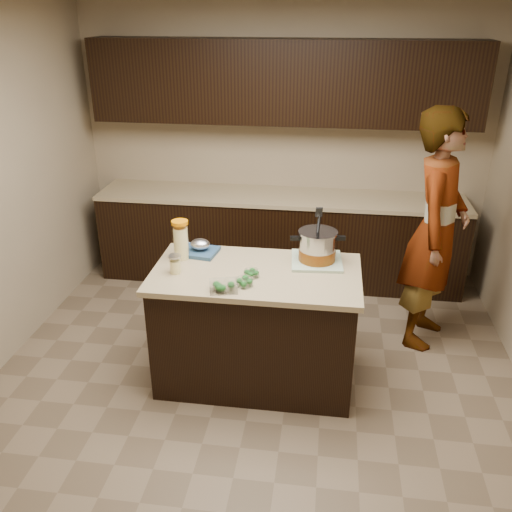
{
  "coord_description": "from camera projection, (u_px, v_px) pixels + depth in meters",
  "views": [
    {
      "loc": [
        0.47,
        -3.35,
        2.59
      ],
      "look_at": [
        0.0,
        0.0,
        1.02
      ],
      "focal_mm": 38.0,
      "sensor_mm": 36.0,
      "label": 1
    }
  ],
  "objects": [
    {
      "name": "ground_plane",
      "position": [
        256.0,
        376.0,
        4.16
      ],
      "size": [
        4.0,
        4.0,
        0.0
      ],
      "primitive_type": "plane",
      "color": "brown",
      "rests_on": "ground"
    },
    {
      "name": "broccoli_tub_left",
      "position": [
        251.0,
        274.0,
        3.7
      ],
      "size": [
        0.13,
        0.13,
        0.05
      ],
      "rotation": [
        0.0,
        0.0,
        -0.35
      ],
      "color": "silver",
      "rests_on": "island"
    },
    {
      "name": "island",
      "position": [
        256.0,
        326.0,
        3.97
      ],
      "size": [
        1.46,
        0.81,
        0.9
      ],
      "color": "black",
      "rests_on": "ground"
    },
    {
      "name": "blue_tray",
      "position": [
        199.0,
        249.0,
        4.05
      ],
      "size": [
        0.32,
        0.27,
        0.11
      ],
      "rotation": [
        0.0,
        0.0,
        -0.15
      ],
      "color": "navy",
      "rests_on": "island"
    },
    {
      "name": "broccoli_tub_rect",
      "position": [
        223.0,
        287.0,
        3.52
      ],
      "size": [
        0.21,
        0.17,
        0.07
      ],
      "rotation": [
        0.0,
        0.0,
        0.26
      ],
      "color": "silver",
      "rests_on": "island"
    },
    {
      "name": "person",
      "position": [
        436.0,
        231.0,
        4.27
      ],
      "size": [
        0.68,
        0.82,
        1.94
      ],
      "primitive_type": "imported",
      "rotation": [
        0.0,
        0.0,
        1.22
      ],
      "color": "gray",
      "rests_on": "ground"
    },
    {
      "name": "stock_pot",
      "position": [
        317.0,
        248.0,
        3.88
      ],
      "size": [
        0.39,
        0.32,
        0.4
      ],
      "rotation": [
        0.0,
        0.0,
        0.15
      ],
      "color": "#B7B7BC",
      "rests_on": "dish_towel"
    },
    {
      "name": "room_shell",
      "position": [
        256.0,
        157.0,
        3.44
      ],
      "size": [
        4.04,
        4.04,
        2.72
      ],
      "color": "tan",
      "rests_on": "ground"
    },
    {
      "name": "broccoli_tub_right",
      "position": [
        244.0,
        282.0,
        3.58
      ],
      "size": [
        0.14,
        0.14,
        0.05
      ],
      "rotation": [
        0.0,
        0.0,
        -0.3
      ],
      "color": "silver",
      "rests_on": "island"
    },
    {
      "name": "dish_towel",
      "position": [
        317.0,
        261.0,
        3.92
      ],
      "size": [
        0.39,
        0.39,
        0.02
      ],
      "primitive_type": "cube",
      "rotation": [
        0.0,
        0.0,
        0.08
      ],
      "color": "#5E8C61",
      "rests_on": "island"
    },
    {
      "name": "mason_jar",
      "position": [
        175.0,
        265.0,
        3.74
      ],
      "size": [
        0.09,
        0.09,
        0.14
      ],
      "rotation": [
        0.0,
        0.0,
        0.09
      ],
      "color": "#F1E293",
      "rests_on": "island"
    },
    {
      "name": "back_cabinets",
      "position": [
        280.0,
        190.0,
        5.33
      ],
      "size": [
        3.6,
        0.63,
        2.33
      ],
      "color": "black",
      "rests_on": "ground"
    },
    {
      "name": "lemonade_pitcher",
      "position": [
        181.0,
        241.0,
        3.93
      ],
      "size": [
        0.14,
        0.14,
        0.29
      ],
      "rotation": [
        0.0,
        0.0,
        -0.18
      ],
      "color": "#F1E293",
      "rests_on": "island"
    }
  ]
}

